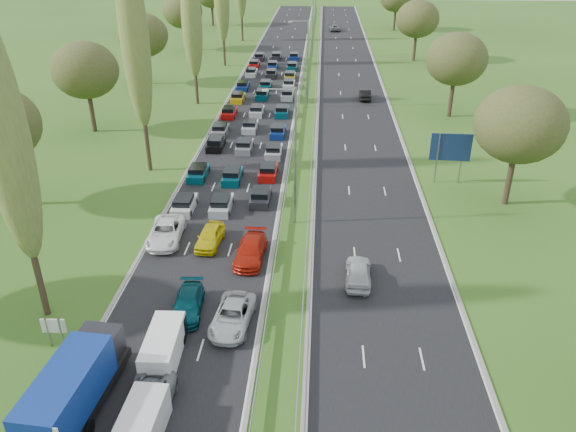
# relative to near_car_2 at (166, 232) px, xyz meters

# --- Properties ---
(ground) EXTENTS (260.00, 260.00, 0.00)m
(ground) POSITION_rel_near_car_2_xyz_m (10.48, 40.78, -0.80)
(ground) COLOR #31591B
(ground) RESTS_ON ground
(near_carriageway) EXTENTS (10.50, 215.00, 0.04)m
(near_carriageway) POSITION_rel_near_car_2_xyz_m (3.73, 43.28, -0.80)
(near_carriageway) COLOR black
(near_carriageway) RESTS_ON ground
(far_carriageway) EXTENTS (10.50, 215.00, 0.04)m
(far_carriageway) POSITION_rel_near_car_2_xyz_m (17.23, 43.28, -0.80)
(far_carriageway) COLOR black
(far_carriageway) RESTS_ON ground
(central_reservation) EXTENTS (2.36, 215.00, 0.32)m
(central_reservation) POSITION_rel_near_car_2_xyz_m (10.48, 43.28, -0.25)
(central_reservation) COLOR gray
(central_reservation) RESTS_ON ground
(lamp_columns) EXTENTS (0.18, 140.18, 12.00)m
(lamp_columns) POSITION_rel_near_car_2_xyz_m (10.48, 38.78, 5.20)
(lamp_columns) COLOR gray
(lamp_columns) RESTS_ON ground
(poplar_row) EXTENTS (2.80, 127.80, 22.44)m
(poplar_row) POSITION_rel_near_car_2_xyz_m (-5.52, 28.95, 11.58)
(poplar_row) COLOR #2D2116
(poplar_row) RESTS_ON ground
(woodland_left) EXTENTS (8.00, 166.00, 11.10)m
(woodland_left) POSITION_rel_near_car_2_xyz_m (-16.02, 23.41, 6.88)
(woodland_left) COLOR #2D2116
(woodland_left) RESTS_ON ground
(woodland_right) EXTENTS (8.00, 153.00, 11.10)m
(woodland_right) POSITION_rel_near_car_2_xyz_m (29.98, 27.45, 6.88)
(woodland_right) COLOR #2D2116
(woodland_right) RESTS_ON ground
(traffic_queue_fill) EXTENTS (9.13, 68.97, 0.80)m
(traffic_queue_fill) POSITION_rel_near_car_2_xyz_m (3.70, 38.23, -0.36)
(traffic_queue_fill) COLOR silver
(traffic_queue_fill) RESTS_ON ground
(near_car_2) EXTENTS (2.95, 5.78, 1.56)m
(near_car_2) POSITION_rel_near_car_2_xyz_m (0.00, 0.00, 0.00)
(near_car_2) COLOR white
(near_car_2) RESTS_ON near_carriageway
(near_car_6) EXTENTS (2.49, 5.24, 1.44)m
(near_car_6) POSITION_rel_near_car_2_xyz_m (3.66, -18.60, -0.06)
(near_car_6) COLOR gray
(near_car_6) RESTS_ON near_carriageway
(near_car_7) EXTENTS (2.23, 4.78, 1.35)m
(near_car_7) POSITION_rel_near_car_2_xyz_m (3.94, -9.48, -0.11)
(near_car_7) COLOR #043B47
(near_car_7) RESTS_ON near_carriageway
(near_car_8) EXTENTS (2.12, 4.57, 1.51)m
(near_car_8) POSITION_rel_near_car_2_xyz_m (3.76, -0.46, -0.02)
(near_car_8) COLOR #D3C40E
(near_car_8) RESTS_ON near_carriageway
(near_car_10) EXTENTS (2.80, 5.31, 1.42)m
(near_car_10) POSITION_rel_near_car_2_xyz_m (7.11, -10.67, -0.07)
(near_car_10) COLOR #B1B6BB
(near_car_10) RESTS_ON near_carriageway
(near_car_11) EXTENTS (2.40, 5.32, 1.51)m
(near_car_11) POSITION_rel_near_car_2_xyz_m (7.34, -2.49, -0.03)
(near_car_11) COLOR #AA190A
(near_car_11) RESTS_ON near_carriageway
(far_car_0) EXTENTS (2.10, 4.71, 1.57)m
(far_car_0) POSITION_rel_near_car_2_xyz_m (15.54, -5.08, 0.00)
(far_car_0) COLOR #B1B7BB
(far_car_0) RESTS_ON far_carriageway
(far_car_1) EXTENTS (1.61, 4.53, 1.49)m
(far_car_1) POSITION_rel_near_car_2_xyz_m (19.01, 43.50, -0.04)
(far_car_1) COLOR black
(far_car_1) RESTS_ON far_carriageway
(far_car_2) EXTENTS (2.62, 5.36, 1.47)m
(far_car_2) POSITION_rel_near_car_2_xyz_m (15.37, 104.42, -0.05)
(far_car_2) COLOR slate
(far_car_2) RESTS_ON far_carriageway
(blue_lorry) EXTENTS (2.34, 8.44, 3.56)m
(blue_lorry) POSITION_rel_near_car_2_xyz_m (0.09, -18.48, 1.06)
(blue_lorry) COLOR black
(blue_lorry) RESTS_ON near_carriageway
(white_van_front) EXTENTS (1.87, 4.76, 1.91)m
(white_van_front) POSITION_rel_near_car_2_xyz_m (3.93, -20.17, 0.18)
(white_van_front) COLOR silver
(white_van_front) RESTS_ON near_carriageway
(white_van_rear) EXTENTS (1.86, 4.74, 1.90)m
(white_van_rear) POSITION_rel_near_car_2_xyz_m (3.52, -14.01, 0.18)
(white_van_rear) COLOR white
(white_van_rear) RESTS_ON near_carriageway
(info_sign) EXTENTS (1.50, 0.16, 2.10)m
(info_sign) POSITION_rel_near_car_2_xyz_m (-3.42, -13.40, 0.57)
(info_sign) COLOR gray
(info_sign) RESTS_ON ground
(direction_sign) EXTENTS (4.00, 0.25, 5.20)m
(direction_sign) POSITION_rel_near_car_2_xyz_m (25.38, 13.29, 2.77)
(direction_sign) COLOR gray
(direction_sign) RESTS_ON ground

